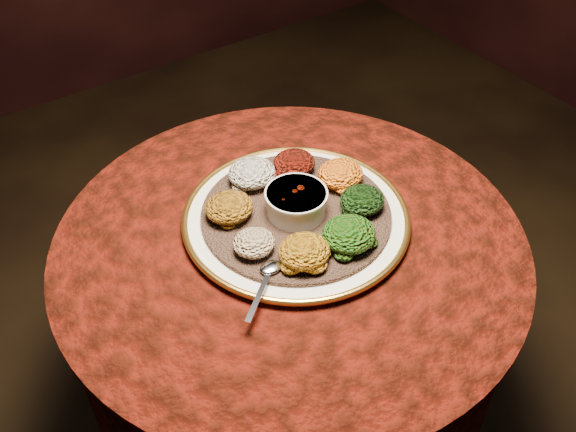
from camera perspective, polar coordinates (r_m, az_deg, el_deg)
table at (r=1.43m, az=0.16°, el=-7.06°), size 0.96×0.96×0.73m
platter at (r=1.32m, az=0.71°, el=-0.17°), size 0.54×0.54×0.02m
injera at (r=1.31m, az=0.72°, el=0.17°), size 0.47×0.47×0.01m
stew_bowl at (r=1.29m, az=0.73°, el=1.35°), size 0.13×0.13×0.05m
spoon at (r=1.19m, az=-1.67°, el=-4.94°), size 0.13×0.10×0.01m
portion_ayib at (r=1.37m, az=-3.23°, el=3.84°), size 0.10×0.10×0.05m
portion_kitfo at (r=1.40m, az=0.54°, el=4.74°), size 0.09×0.09×0.04m
portion_tikil at (r=1.37m, az=4.69°, el=3.75°), size 0.10×0.09×0.05m
portion_gomen at (r=1.31m, az=6.60°, el=1.42°), size 0.09×0.09×0.04m
portion_mixveg at (r=1.23m, az=5.44°, el=-1.61°), size 0.11×0.10×0.05m
portion_kik at (r=1.20m, az=1.46°, el=-3.16°), size 0.10×0.09×0.05m
portion_timatim at (r=1.22m, az=-3.03°, el=-2.40°), size 0.08×0.08×0.04m
portion_shiro at (r=1.29m, az=-5.25°, el=0.78°), size 0.10×0.09×0.05m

